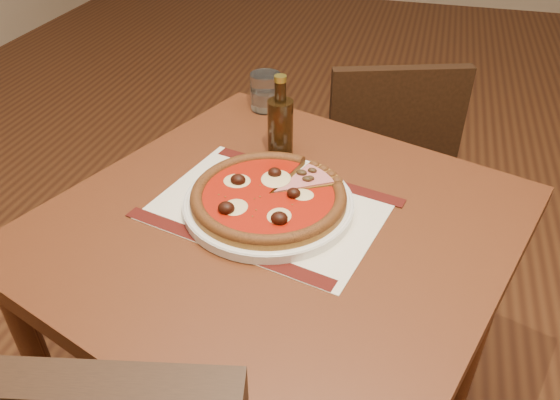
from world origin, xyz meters
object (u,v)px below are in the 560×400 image
object	(u,v)px
chair_far	(382,160)
plate	(269,204)
table	(277,260)
water_glass	(266,92)
bottle	(280,125)
pizza	(268,195)

from	to	relation	value
chair_far	plate	bearing A→B (deg)	58.16
table	water_glass	bearing A→B (deg)	109.25
water_glass	bottle	distance (m)	0.23
chair_far	bottle	xyz separation A→B (m)	(-0.19, -0.51, 0.36)
table	pizza	world-z (taller)	pizza
table	chair_far	bearing A→B (deg)	79.48
pizza	water_glass	world-z (taller)	water_glass
plate	pizza	distance (m)	0.02
table	plate	xyz separation A→B (m)	(-0.02, 0.03, 0.11)
chair_far	pizza	world-z (taller)	pizza
pizza	water_glass	distance (m)	0.42
water_glass	bottle	world-z (taller)	bottle
chair_far	water_glass	size ratio (longest dim) A/B	8.77
pizza	bottle	world-z (taller)	bottle
bottle	plate	bearing A→B (deg)	-80.93
plate	bottle	xyz separation A→B (m)	(-0.03, 0.20, 0.06)
plate	pizza	size ratio (longest dim) A/B	1.10
table	plate	size ratio (longest dim) A/B	3.16
bottle	chair_far	bearing A→B (deg)	69.34
chair_far	plate	world-z (taller)	chair_far
table	pizza	size ratio (longest dim) A/B	3.47
bottle	water_glass	bearing A→B (deg)	114.71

